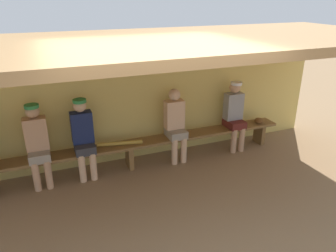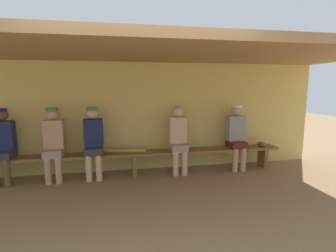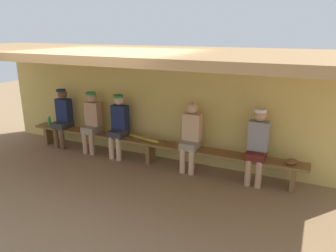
% 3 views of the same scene
% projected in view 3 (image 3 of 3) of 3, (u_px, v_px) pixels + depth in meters
% --- Properties ---
extents(ground_plane, '(24.00, 24.00, 0.00)m').
position_uv_depth(ground_plane, '(106.00, 196.00, 5.28)').
color(ground_plane, '#8C6D4C').
extents(back_wall, '(8.00, 0.20, 2.20)m').
position_uv_depth(back_wall, '(160.00, 106.00, 6.70)').
color(back_wall, '#D8BC60').
rests_on(back_wall, ground).
extents(dugout_roof, '(8.00, 2.80, 0.12)m').
position_uv_depth(dugout_roof, '(124.00, 53.00, 5.24)').
color(dugout_roof, '#9E7547').
rests_on(dugout_roof, back_wall).
extents(bench, '(6.00, 0.36, 0.46)m').
position_uv_depth(bench, '(150.00, 145.00, 6.52)').
color(bench, brown).
rests_on(bench, ground).
extents(player_in_blue, '(0.34, 0.42, 1.34)m').
position_uv_depth(player_in_blue, '(257.00, 143.00, 5.55)').
color(player_in_blue, '#591E19').
rests_on(player_in_blue, ground).
extents(player_rightmost, '(0.34, 0.42, 1.34)m').
position_uv_depth(player_rightmost, '(92.00, 119.00, 7.01)').
color(player_rightmost, gray).
rests_on(player_rightmost, ground).
extents(player_shirtless_tan, '(0.34, 0.42, 1.34)m').
position_uv_depth(player_shirtless_tan, '(119.00, 123.00, 6.72)').
color(player_shirtless_tan, '#333338').
rests_on(player_shirtless_tan, ground).
extents(player_middle, '(0.34, 0.42, 1.34)m').
position_uv_depth(player_middle, '(63.00, 115.00, 7.35)').
color(player_middle, '#333338').
rests_on(player_middle, ground).
extents(player_in_white, '(0.34, 0.42, 1.34)m').
position_uv_depth(player_in_white, '(191.00, 134.00, 6.06)').
color(player_in_white, gray).
rests_on(player_in_white, ground).
extents(water_bottle_blue, '(0.07, 0.07, 0.22)m').
position_uv_depth(water_bottle_blue, '(49.00, 121.00, 7.59)').
color(water_bottle_blue, green).
rests_on(water_bottle_blue, bench).
extents(baseball_glove_worn, '(0.28, 0.29, 0.09)m').
position_uv_depth(baseball_glove_worn, '(291.00, 162.00, 5.36)').
color(baseball_glove_worn, brown).
rests_on(baseball_glove_worn, bench).
extents(baseball_bat, '(0.77, 0.21, 0.07)m').
position_uv_depth(baseball_bat, '(144.00, 139.00, 6.55)').
color(baseball_bat, '#B28C33').
rests_on(baseball_bat, bench).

